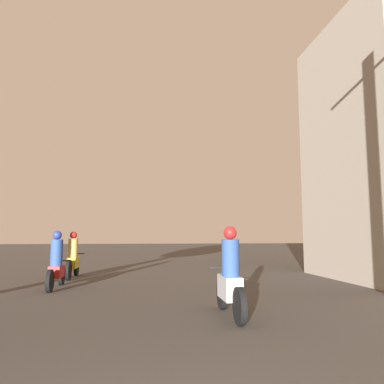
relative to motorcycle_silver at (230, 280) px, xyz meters
The scene contains 3 objects.
motorcycle_silver is the anchor object (origin of this frame).
motorcycle_red 5.63m from the motorcycle_silver, 133.94° to the left, with size 0.60×2.02×1.57m.
motorcycle_yellow 7.66m from the motorcycle_silver, 120.74° to the left, with size 0.60×2.12×1.57m.
Camera 1 is at (-0.00, -1.05, 1.46)m, focal length 35.00 mm.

